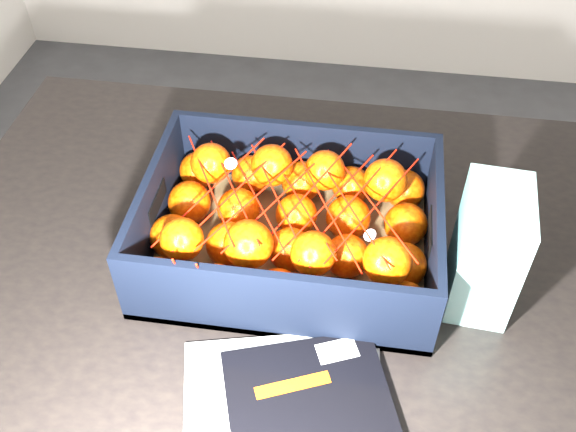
# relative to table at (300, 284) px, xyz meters

# --- Properties ---
(table) EXTENTS (1.20, 0.80, 0.75)m
(table) POSITION_rel_table_xyz_m (0.00, 0.00, 0.00)
(table) COLOR black
(table) RESTS_ON ground
(produce_crate) EXTENTS (0.44, 0.33, 0.13)m
(produce_crate) POSITION_rel_table_xyz_m (-0.01, -0.02, 0.14)
(produce_crate) COLOR brown
(produce_crate) RESTS_ON table
(clementine_heap) EXTENTS (0.42, 0.31, 0.12)m
(clementine_heap) POSITION_rel_table_xyz_m (-0.01, -0.02, 0.16)
(clementine_heap) COLOR #DC4504
(clementine_heap) RESTS_ON produce_crate
(mesh_net) EXTENTS (0.37, 0.29, 0.09)m
(mesh_net) POSITION_rel_table_xyz_m (-0.02, -0.03, 0.21)
(mesh_net) COLOR red
(mesh_net) RESTS_ON clementine_heap
(retail_carton) EXTENTS (0.10, 0.14, 0.19)m
(retail_carton) POSITION_rel_table_xyz_m (0.27, -0.06, 0.20)
(retail_carton) COLOR white
(retail_carton) RESTS_ON table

